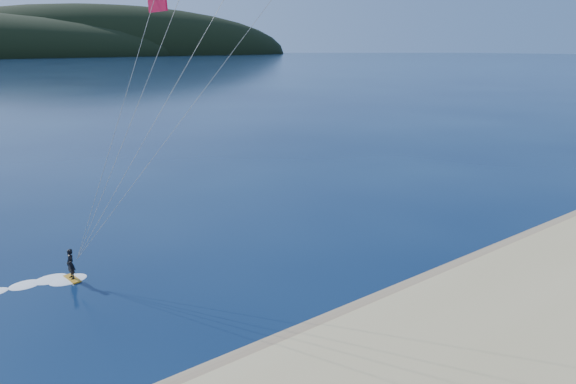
% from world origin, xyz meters
% --- Properties ---
extents(wet_sand, '(220.00, 2.50, 0.10)m').
position_xyz_m(wet_sand, '(0.00, 4.50, 0.05)').
color(wet_sand, '#907254').
rests_on(wet_sand, ground).
extents(kitesurfer_near, '(23.19, 6.70, 17.68)m').
position_xyz_m(kitesurfer_near, '(2.50, 13.63, 14.54)').
color(kitesurfer_near, '#C28116').
rests_on(kitesurfer_near, ground).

